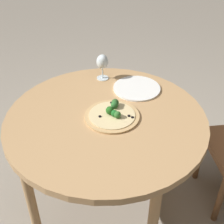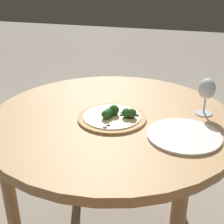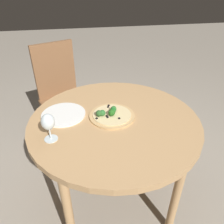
# 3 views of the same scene
# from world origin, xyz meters

# --- Properties ---
(ground_plane) EXTENTS (12.00, 12.00, 0.00)m
(ground_plane) POSITION_xyz_m (0.00, 0.00, 0.00)
(ground_plane) COLOR gray
(dining_table) EXTENTS (1.01, 1.01, 0.72)m
(dining_table) POSITION_xyz_m (0.00, 0.00, 0.64)
(dining_table) COLOR tan
(dining_table) RESTS_ON ground_plane
(pizza) EXTENTS (0.27, 0.27, 0.05)m
(pizza) POSITION_xyz_m (-0.03, -0.01, 0.73)
(pizza) COLOR tan
(pizza) RESTS_ON dining_table
(wine_glass) EXTENTS (0.07, 0.07, 0.15)m
(wine_glass) POSITION_xyz_m (0.12, -0.36, 0.82)
(wine_glass) COLOR silver
(wine_glass) RESTS_ON dining_table
(plate_near) EXTENTS (0.27, 0.27, 0.01)m
(plate_near) POSITION_xyz_m (-0.10, -0.30, 0.72)
(plate_near) COLOR white
(plate_near) RESTS_ON dining_table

